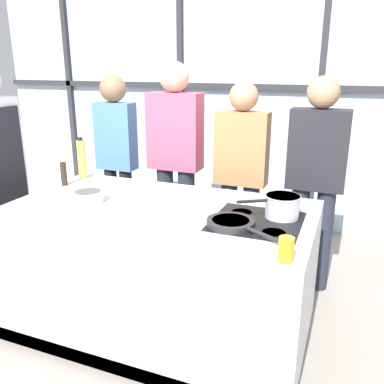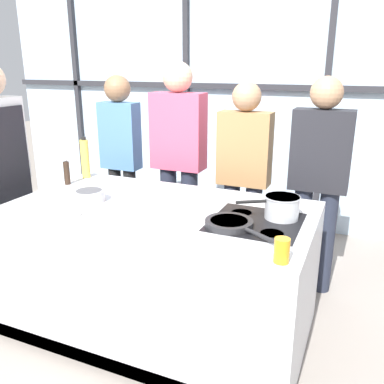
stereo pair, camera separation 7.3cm
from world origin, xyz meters
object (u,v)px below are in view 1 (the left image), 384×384
at_px(mixing_bowl, 88,196).
at_px(oil_bottle, 82,159).
at_px(white_plate, 61,216).
at_px(spectator_center_left, 175,154).
at_px(pepper_grinder, 64,173).
at_px(frying_pan, 232,223).
at_px(spectator_center_right, 241,170).
at_px(juice_glass_near, 286,249).
at_px(saucepan, 282,206).
at_px(spectator_far_right, 316,174).
at_px(spectator_far_left, 117,153).

relative_size(mixing_bowl, oil_bottle, 0.64).
bearing_deg(white_plate, oil_bottle, 117.31).
height_order(spectator_center_left, pepper_grinder, spectator_center_left).
relative_size(white_plate, mixing_bowl, 1.16).
height_order(spectator_center_left, frying_pan, spectator_center_left).
bearing_deg(spectator_center_right, white_plate, 59.27).
bearing_deg(juice_glass_near, oil_bottle, 153.95).
relative_size(pepper_grinder, juice_glass_near, 1.72).
relative_size(frying_pan, saucepan, 1.29).
distance_m(frying_pan, pepper_grinder, 1.46).
xyz_separation_m(white_plate, mixing_bowl, (-0.01, 0.29, 0.03)).
bearing_deg(saucepan, pepper_grinder, 177.51).
xyz_separation_m(mixing_bowl, oil_bottle, (-0.40, 0.49, 0.12)).
distance_m(spectator_center_right, frying_pan, 1.09).
bearing_deg(spectator_center_left, saucepan, 142.53).
bearing_deg(mixing_bowl, spectator_far_right, 36.37).
distance_m(spectator_far_right, saucepan, 0.82).
distance_m(spectator_center_right, spectator_far_right, 0.59).
height_order(spectator_center_right, frying_pan, spectator_center_right).
height_order(white_plate, pepper_grinder, pepper_grinder).
relative_size(spectator_far_left, frying_pan, 3.69).
bearing_deg(frying_pan, spectator_center_right, 102.27).
bearing_deg(spectator_center_left, spectator_far_left, 0.00).
height_order(spectator_far_left, pepper_grinder, spectator_far_left).
xyz_separation_m(mixing_bowl, juice_glass_near, (1.37, -0.38, 0.02)).
xyz_separation_m(saucepan, juice_glass_near, (0.12, -0.57, -0.01)).
relative_size(spectator_center_right, saucepan, 4.65).
relative_size(spectator_center_left, pepper_grinder, 8.74).
xyz_separation_m(spectator_center_right, white_plate, (-0.78, -1.31, -0.05)).
relative_size(spectator_far_right, pepper_grinder, 8.24).
height_order(spectator_far_right, frying_pan, spectator_far_right).
bearing_deg(spectator_far_left, frying_pan, 142.95).
distance_m(white_plate, mixing_bowl, 0.30).
height_order(spectator_far_left, spectator_center_left, spectator_center_left).
distance_m(spectator_far_left, spectator_far_right, 1.77).
bearing_deg(saucepan, oil_bottle, 169.97).
height_order(frying_pan, white_plate, frying_pan).
distance_m(spectator_center_left, juice_glass_near, 1.83).
relative_size(saucepan, mixing_bowl, 1.66).
bearing_deg(spectator_center_right, saucepan, 120.10).
xyz_separation_m(spectator_center_left, white_plate, (-0.19, -1.31, -0.14)).
relative_size(white_plate, juice_glass_near, 2.07).
bearing_deg(oil_bottle, pepper_grinder, -92.60).
relative_size(spectator_center_left, white_plate, 7.24).
relative_size(mixing_bowl, pepper_grinder, 1.04).
relative_size(spectator_far_left, spectator_far_right, 0.99).
height_order(spectator_far_right, pepper_grinder, spectator_far_right).
distance_m(spectator_far_right, frying_pan, 1.13).
bearing_deg(oil_bottle, mixing_bowl, -50.93).
bearing_deg(juice_glass_near, pepper_grinder, 160.08).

